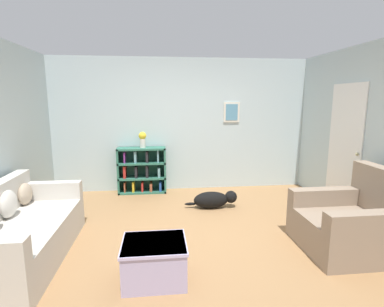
# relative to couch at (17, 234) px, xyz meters

# --- Properties ---
(ground_plane) EXTENTS (14.00, 14.00, 0.00)m
(ground_plane) POSITION_rel_couch_xyz_m (2.06, 0.39, -0.32)
(ground_plane) COLOR #997047
(wall_back) EXTENTS (5.60, 0.13, 2.60)m
(wall_back) POSITION_rel_couch_xyz_m (2.06, 2.64, 0.98)
(wall_back) COLOR silver
(wall_back) RESTS_ON ground_plane
(wall_right) EXTENTS (0.16, 5.00, 2.60)m
(wall_right) POSITION_rel_couch_xyz_m (4.61, 0.41, 0.97)
(wall_right) COLOR silver
(wall_right) RESTS_ON ground_plane
(couch) EXTENTS (0.86, 1.93, 0.84)m
(couch) POSITION_rel_couch_xyz_m (0.00, 0.00, 0.00)
(couch) COLOR beige
(couch) RESTS_ON ground_plane
(bookshelf) EXTENTS (0.92, 0.31, 0.89)m
(bookshelf) POSITION_rel_couch_xyz_m (1.27, 2.43, 0.12)
(bookshelf) COLOR #2D6B56
(bookshelf) RESTS_ON ground_plane
(recliner_chair) EXTENTS (1.08, 1.03, 0.99)m
(recliner_chair) POSITION_rel_couch_xyz_m (3.91, -0.16, 0.01)
(recliner_chair) COLOR gray
(recliner_chair) RESTS_ON ground_plane
(coffee_table) EXTENTS (0.64, 0.55, 0.40)m
(coffee_table) POSITION_rel_couch_xyz_m (1.53, -0.54, -0.10)
(coffee_table) COLOR #ADA3CC
(coffee_table) RESTS_ON ground_plane
(dog) EXTENTS (0.88, 0.25, 0.29)m
(dog) POSITION_rel_couch_xyz_m (2.50, 1.40, -0.17)
(dog) COLOR black
(dog) RESTS_ON ground_plane
(vase) EXTENTS (0.15, 0.15, 0.31)m
(vase) POSITION_rel_couch_xyz_m (1.29, 2.42, 0.74)
(vase) COLOR silver
(vase) RESTS_ON bookshelf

